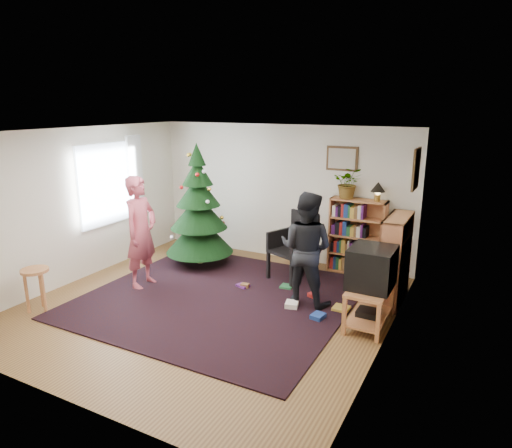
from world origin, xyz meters
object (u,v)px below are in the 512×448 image
at_px(stool, 36,278).
at_px(potted_plant, 348,183).
at_px(crt_tv, 372,267).
at_px(table_lamp, 378,188).
at_px(bookshelf_back, 357,236).
at_px(tv_stand, 369,303).
at_px(bookshelf_right, 395,258).
at_px(picture_back, 342,159).
at_px(person_standing, 141,232).
at_px(christmas_tree, 199,215).
at_px(person_by_chair, 306,249).
at_px(armchair, 295,243).
at_px(picture_right, 416,169).

relative_size(stool, potted_plant, 1.18).
height_order(crt_tv, table_lamp, table_lamp).
bearing_deg(bookshelf_back, tv_stand, -69.28).
xyz_separation_m(bookshelf_right, crt_tv, (-0.12, -0.95, 0.15)).
relative_size(picture_back, bookshelf_back, 0.42).
xyz_separation_m(picture_back, bookshelf_right, (1.19, -1.04, -1.29)).
height_order(person_standing, potted_plant, potted_plant).
relative_size(christmas_tree, person_standing, 1.23).
bearing_deg(table_lamp, person_by_chair, -111.36).
bearing_deg(bookshelf_right, person_standing, 108.93).
relative_size(crt_tv, potted_plant, 1.15).
height_order(crt_tv, stool, crt_tv).
distance_m(christmas_tree, armchair, 1.84).
bearing_deg(bookshelf_right, person_by_chair, 120.56).
relative_size(bookshelf_right, potted_plant, 2.45).
bearing_deg(bookshelf_right, crt_tv, 172.60).
xyz_separation_m(christmas_tree, person_by_chair, (2.33, -0.68, -0.08)).
relative_size(picture_right, bookshelf_back, 0.46).
bearing_deg(bookshelf_back, picture_right, -31.69).
height_order(picture_right, person_by_chair, picture_right).
bearing_deg(picture_right, christmas_tree, -175.08).
bearing_deg(potted_plant, picture_right, -27.05).
bearing_deg(person_standing, crt_tv, -87.80).
distance_m(person_by_chair, table_lamp, 1.83).
bearing_deg(tv_stand, picture_right, 78.57).
bearing_deg(picture_back, armchair, -118.60).
bearing_deg(picture_back, bookshelf_back, -20.07).
bearing_deg(person_by_chair, picture_right, -140.23).
bearing_deg(person_standing, person_by_chair, -79.84).
distance_m(bookshelf_back, tv_stand, 2.01).
height_order(bookshelf_back, tv_stand, bookshelf_back).
height_order(person_by_chair, potted_plant, potted_plant).
bearing_deg(crt_tv, christmas_tree, 164.11).
bearing_deg(person_standing, picture_right, -70.47).
distance_m(potted_plant, table_lamp, 0.50).
distance_m(tv_stand, person_standing, 3.63).
height_order(stool, person_by_chair, person_by_chair).
height_order(bookshelf_right, tv_stand, bookshelf_right).
bearing_deg(person_standing, picture_back, -50.24).
bearing_deg(tv_stand, bookshelf_back, 110.72).
distance_m(christmas_tree, tv_stand, 3.53).
bearing_deg(picture_right, picture_back, 151.31).
relative_size(bookshelf_right, person_standing, 0.73).
bearing_deg(christmas_tree, crt_tv, -15.89).
bearing_deg(bookshelf_back, person_standing, -142.88).
bearing_deg(table_lamp, armchair, -147.52).
distance_m(picture_right, crt_tv, 1.72).
relative_size(crt_tv, person_by_chair, 0.36).
height_order(christmas_tree, potted_plant, christmas_tree).
relative_size(bookshelf_back, tv_stand, 1.48).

